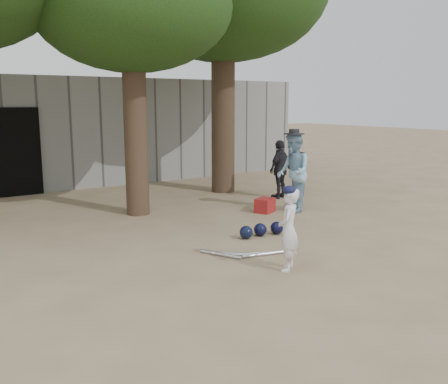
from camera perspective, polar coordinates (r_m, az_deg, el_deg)
ground at (r=6.90m, az=0.61°, el=-9.54°), size 70.00×70.00×0.00m
boy_player at (r=7.01m, az=7.40°, el=-4.29°), size 0.51×0.49×1.17m
spectator_blue at (r=10.75m, az=7.90°, el=2.23°), size 0.96×1.03×1.70m
spectator_dark at (r=12.25m, az=6.43°, el=2.60°), size 0.90×0.58×1.42m
red_bag at (r=10.72m, az=4.70°, el=-1.53°), size 0.52×0.47×0.30m
back_building at (r=16.10m, az=-21.21°, el=6.62°), size 16.00×5.24×3.00m
helmet_row at (r=8.82m, az=4.28°, el=-4.34°), size 0.87×0.30×0.23m
bat_pile at (r=7.73m, az=2.08°, el=-7.12°), size 1.07×0.81×0.06m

